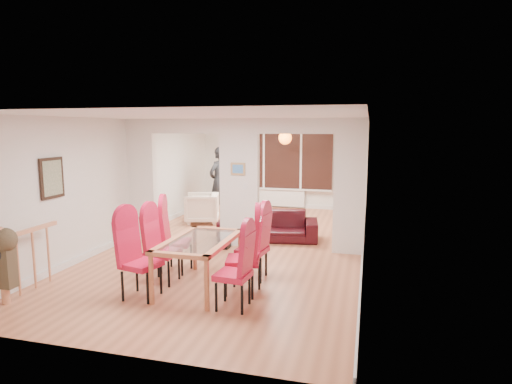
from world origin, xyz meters
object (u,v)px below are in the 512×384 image
at_px(dining_chair_rb, 243,254).
at_px(armchair, 202,208).
at_px(dining_chair_la, 141,258).
at_px(bowl, 287,214).
at_px(dining_chair_rc, 252,245).
at_px(sofa, 268,225).
at_px(bottle, 269,210).
at_px(dining_chair_lc, 176,238).
at_px(coffee_table, 277,219).
at_px(dining_chair_lb, 163,248).
at_px(dining_table, 200,263).
at_px(television, 345,213).
at_px(dining_chair_ra, 233,269).
at_px(person, 219,182).

bearing_deg(dining_chair_rb, armchair, 107.13).
relative_size(dining_chair_la, armchair, 1.40).
relative_size(dining_chair_la, bowl, 5.39).
distance_m(dining_chair_rc, sofa, 2.50).
relative_size(dining_chair_la, dining_chair_rc, 1.04).
relative_size(armchair, bottle, 3.10).
bearing_deg(dining_chair_lc, bowl, 60.10).
bearing_deg(dining_chair_rb, coffee_table, 84.20).
bearing_deg(bowl, dining_chair_lb, -103.21).
distance_m(armchair, bottle, 1.72).
relative_size(dining_table, dining_chair_la, 1.38).
bearing_deg(coffee_table, bowl, 11.65).
relative_size(dining_chair_rc, armchair, 1.34).
bearing_deg(dining_table, television, 69.89).
height_order(dining_chair_rc, bottle, dining_chair_rc).
distance_m(dining_chair_lc, coffee_table, 4.19).
xyz_separation_m(dining_chair_rc, bottle, (-0.66, 3.99, -0.22)).
bearing_deg(sofa, dining_chair_la, -114.32).
bearing_deg(dining_table, dining_chair_ra, -39.19).
xyz_separation_m(dining_chair_rc, bowl, (-0.22, 4.14, -0.33)).
xyz_separation_m(dining_chair_la, dining_chair_rb, (1.35, 0.53, 0.01)).
distance_m(dining_chair_rc, person, 5.13).
height_order(dining_chair_la, dining_chair_ra, dining_chair_la).
relative_size(dining_chair_ra, bottle, 4.01).
distance_m(dining_chair_rb, television, 5.33).
xyz_separation_m(armchair, coffee_table, (1.88, 0.42, -0.28)).
bearing_deg(dining_chair_lb, dining_chair_la, -85.67).
distance_m(dining_chair_ra, bottle, 5.21).
bearing_deg(bowl, bottle, -161.23).
bearing_deg(dining_chair_rc, dining_chair_lc, -173.48).
xyz_separation_m(dining_chair_rc, television, (1.22, 4.55, -0.29)).
distance_m(dining_table, bowl, 4.75).
bearing_deg(coffee_table, dining_chair_rb, -84.03).
xyz_separation_m(armchair, bottle, (1.69, 0.32, -0.04)).
bearing_deg(person, television, 111.73).
height_order(sofa, coffee_table, sofa).
relative_size(dining_table, dining_chair_ra, 1.48).
height_order(dining_chair_la, dining_chair_lb, dining_chair_la).
bearing_deg(coffee_table, dining_chair_ra, -84.40).
relative_size(person, bottle, 7.05).
height_order(dining_chair_rb, bottle, dining_chair_rb).
bearing_deg(armchair, dining_chair_lb, -2.51).
height_order(dining_chair_la, armchair, dining_chair_la).
distance_m(dining_chair_la, person, 5.86).
height_order(dining_table, dining_chair_lc, dining_chair_lc).
distance_m(television, coffee_table, 1.76).
bearing_deg(armchair, sofa, 42.96).
height_order(dining_chair_lb, dining_chair_lc, dining_chair_lc).
bearing_deg(coffee_table, dining_chair_rc, -83.54).
height_order(dining_chair_la, bottle, dining_chair_la).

